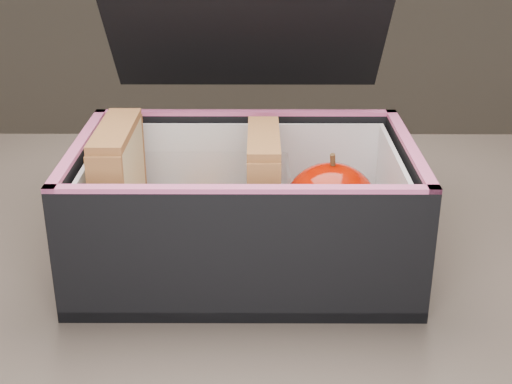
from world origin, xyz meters
TOP-DOWN VIEW (x-y plane):
  - kitchen_table at (0.00, 0.00)m, footprint 1.20×0.80m
  - lunch_bag at (-0.07, 0.05)m, footprint 0.29×0.31m
  - plastic_tub at (-0.11, 0.05)m, footprint 0.17×0.12m
  - sandwich_left at (-0.17, 0.05)m, footprint 0.03×0.10m
  - sandwich_right at (-0.05, 0.05)m, footprint 0.03×0.10m
  - carrot_sticks at (-0.11, 0.05)m, footprint 0.05×0.15m
  - paper_napkin at (0.01, 0.05)m, footprint 0.10×0.10m
  - red_apple at (0.01, 0.04)m, footprint 0.11×0.11m

SIDE VIEW (x-z plane):
  - kitchen_table at x=0.00m, z-range 0.28..1.03m
  - paper_napkin at x=0.01m, z-range 0.76..0.77m
  - carrot_sticks at x=-0.11m, z-range 0.77..0.80m
  - plastic_tub at x=-0.11m, z-range 0.76..0.83m
  - red_apple at x=0.01m, z-range 0.77..0.85m
  - lunch_bag at x=-0.07m, z-range 0.69..0.94m
  - sandwich_right at x=-0.05m, z-range 0.77..0.87m
  - sandwich_left at x=-0.17m, z-range 0.77..0.88m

